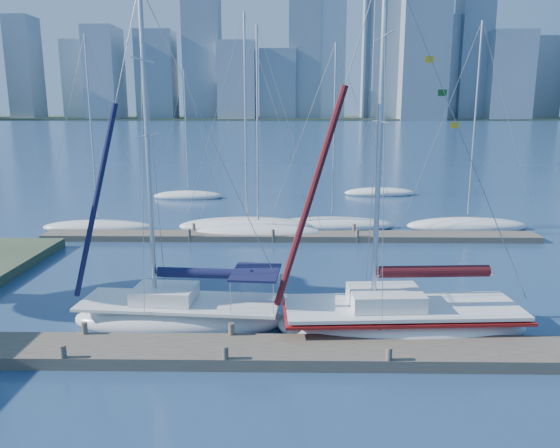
{
  "coord_description": "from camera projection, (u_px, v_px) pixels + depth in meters",
  "views": [
    {
      "loc": [
        1.93,
        -16.32,
        8.02
      ],
      "look_at": [
        1.6,
        4.0,
        3.57
      ],
      "focal_mm": 35.0,
      "sensor_mm": 36.0,
      "label": 1
    }
  ],
  "objects": [
    {
      "name": "ground",
      "position": [
        229.0,
        357.0,
        17.69
      ],
      "size": [
        700.0,
        700.0,
        0.0
      ],
      "primitive_type": "plane",
      "color": "navy",
      "rests_on": "ground"
    },
    {
      "name": "near_dock",
      "position": [
        229.0,
        352.0,
        17.65
      ],
      "size": [
        26.0,
        2.0,
        0.4
      ],
      "primitive_type": "cube",
      "color": "#493F35",
      "rests_on": "ground"
    },
    {
      "name": "far_dock",
      "position": [
        290.0,
        236.0,
        33.25
      ],
      "size": [
        30.0,
        1.8,
        0.36
      ],
      "primitive_type": "cube",
      "color": "#493F35",
      "rests_on": "ground"
    },
    {
      "name": "far_shore",
      "position": [
        286.0,
        118.0,
        330.24
      ],
      "size": [
        800.0,
        100.0,
        1.5
      ],
      "primitive_type": "cube",
      "color": "#38472D",
      "rests_on": "ground"
    },
    {
      "name": "sailboat_navy",
      "position": [
        180.0,
        299.0,
        20.12
      ],
      "size": [
        8.09,
        3.2,
        12.47
      ],
      "rotation": [
        0.0,
        0.0,
        -0.08
      ],
      "color": "white",
      "rests_on": "ground"
    },
    {
      "name": "sailboat_maroon",
      "position": [
        402.0,
        307.0,
        19.38
      ],
      "size": [
        9.08,
        3.42,
        13.36
      ],
      "rotation": [
        0.0,
        0.0,
        0.06
      ],
      "color": "white",
      "rests_on": "ground"
    },
    {
      "name": "bg_boat_0",
      "position": [
        98.0,
        227.0,
        35.63
      ],
      "size": [
        7.51,
        2.94,
        12.54
      ],
      "rotation": [
        0.0,
        0.0,
        -0.14
      ],
      "color": "white",
      "rests_on": "ground"
    },
    {
      "name": "bg_boat_1",
      "position": [
        247.0,
        226.0,
        35.64
      ],
      "size": [
        9.18,
        5.9,
        13.9
      ],
      "rotation": [
        0.0,
        0.0,
        -0.42
      ],
      "color": "white",
      "rests_on": "ground"
    },
    {
      "name": "bg_boat_2",
      "position": [
        258.0,
        232.0,
        33.87
      ],
      "size": [
        8.39,
        4.93,
        12.91
      ],
      "rotation": [
        0.0,
        0.0,
        -0.35
      ],
      "color": "white",
      "rests_on": "ground"
    },
    {
      "name": "bg_boat_3",
      "position": [
        332.0,
        224.0,
        36.29
      ],
      "size": [
        8.58,
        4.53,
        12.16
      ],
      "rotation": [
        0.0,
        0.0,
        -0.3
      ],
      "color": "white",
      "rests_on": "ground"
    },
    {
      "name": "bg_boat_4",
      "position": [
        467.0,
        225.0,
        35.95
      ],
      "size": [
        8.22,
        5.13,
        13.41
      ],
      "rotation": [
        0.0,
        0.0,
        -0.39
      ],
      "color": "white",
      "rests_on": "ground"
    },
    {
      "name": "bg_boat_6",
      "position": [
        188.0,
        196.0,
        47.76
      ],
      "size": [
        6.37,
        4.27,
        11.23
      ],
      "rotation": [
        0.0,
        0.0,
        -0.42
      ],
      "color": "white",
      "rests_on": "ground"
    },
    {
      "name": "bg_boat_7",
      "position": [
        380.0,
        192.0,
        49.52
      ],
      "size": [
        6.67,
        4.4,
        11.57
      ],
      "rotation": [
        0.0,
        0.0,
        0.41
      ],
      "color": "white",
      "rests_on": "ground"
    },
    {
      "name": "skyline",
      "position": [
        323.0,
        55.0,
        293.45
      ],
      "size": [
        501.45,
        51.31,
        110.44
      ],
      "color": "slate",
      "rests_on": "ground"
    }
  ]
}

